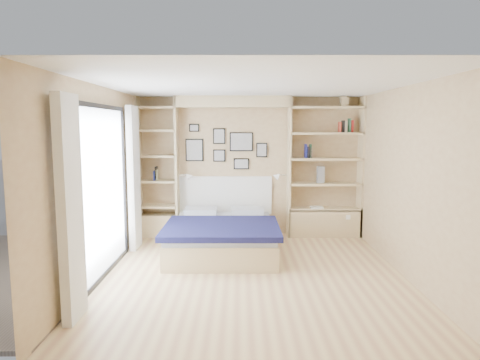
{
  "coord_description": "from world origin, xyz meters",
  "views": [
    {
      "loc": [
        -0.18,
        -5.51,
        1.97
      ],
      "look_at": [
        -0.18,
        0.9,
        1.17
      ],
      "focal_mm": 32.0,
      "sensor_mm": 36.0,
      "label": 1
    }
  ],
  "objects": [
    {
      "name": "room_shell",
      "position": [
        -0.39,
        1.52,
        1.08
      ],
      "size": [
        4.5,
        4.5,
        4.5
      ],
      "color": "tan",
      "rests_on": "ground"
    },
    {
      "name": "shelf_decor",
      "position": [
        1.07,
        2.07,
        1.69
      ],
      "size": [
        3.52,
        0.23,
        2.03
      ],
      "color": "navy",
      "rests_on": "ground"
    },
    {
      "name": "photo_gallery",
      "position": [
        -0.45,
        2.22,
        1.6
      ],
      "size": [
        1.48,
        0.02,
        0.82
      ],
      "color": "black",
      "rests_on": "ground"
    },
    {
      "name": "deck_chair",
      "position": [
        -3.05,
        1.1,
        0.37
      ],
      "size": [
        0.51,
        0.8,
        0.78
      ],
      "rotation": [
        0.0,
        0.0,
        -0.07
      ],
      "color": "tan",
      "rests_on": "ground"
    },
    {
      "name": "reading_lamps",
      "position": [
        -0.3,
        2.0,
        1.1
      ],
      "size": [
        1.92,
        0.12,
        0.15
      ],
      "color": "silver",
      "rests_on": "ground"
    },
    {
      "name": "ground",
      "position": [
        0.0,
        0.0,
        0.0
      ],
      "size": [
        4.5,
        4.5,
        0.0
      ],
      "primitive_type": "plane",
      "color": "#E3C587",
      "rests_on": "ground"
    },
    {
      "name": "bed",
      "position": [
        -0.45,
        1.07,
        0.27
      ],
      "size": [
        1.71,
        2.23,
        1.07
      ],
      "color": "#D4BA89",
      "rests_on": "ground"
    }
  ]
}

